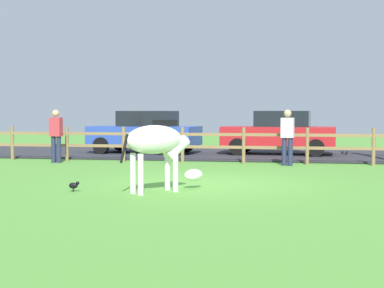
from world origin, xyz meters
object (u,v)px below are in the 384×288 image
zebra (158,145)px  visitor_right_of_tree (56,133)px  visitor_left_of_tree (287,135)px  parked_car_blue (145,132)px  parked_car_red (280,132)px  crow_on_grass (74,185)px

zebra → visitor_right_of_tree: bearing=128.8°
visitor_left_of_tree → visitor_right_of_tree: bearing=-177.4°
parked_car_blue → visitor_right_of_tree: (-1.78, -3.95, 0.06)m
parked_car_blue → zebra: bearing=-73.5°
zebra → parked_car_red: (2.03, 10.02, -0.08)m
zebra → crow_on_grass: size_ratio=7.18×
parked_car_red → parked_car_blue: (-4.92, -0.28, 0.00)m
crow_on_grass → parked_car_blue: parked_car_blue is taller
parked_car_red → visitor_right_of_tree: visitor_right_of_tree is taller
parked_car_blue → visitor_left_of_tree: bearing=-34.5°
zebra → crow_on_grass: bearing=-172.2°
parked_car_blue → parked_car_red: bearing=3.2°
crow_on_grass → visitor_left_of_tree: 7.55m
visitor_right_of_tree → crow_on_grass: bearing=-63.4°
zebra → crow_on_grass: (-1.65, -0.23, -0.80)m
zebra → parked_car_red: parked_car_red is taller
visitor_right_of_tree → visitor_left_of_tree: bearing=2.6°
zebra → crow_on_grass: zebra is taller
zebra → visitor_left_of_tree: size_ratio=0.94×
zebra → crow_on_grass: 1.84m
zebra → visitor_left_of_tree: 6.56m
crow_on_grass → parked_car_red: size_ratio=0.05×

